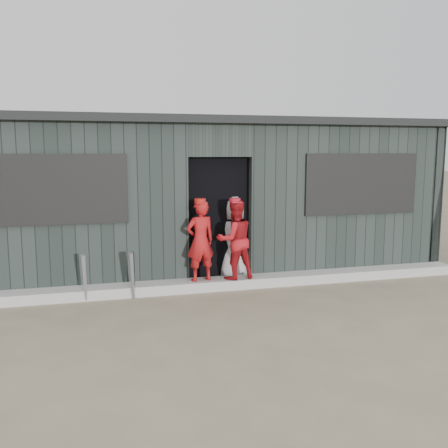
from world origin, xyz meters
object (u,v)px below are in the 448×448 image
object	(u,v)px
bat_left	(85,278)
player_grey_back	(234,240)
player_red_left	(200,241)
bat_right	(133,274)
dugout	(200,195)
bat_mid	(132,276)
player_red_right	(235,240)

from	to	relation	value
bat_left	player_grey_back	distance (m)	2.42
bat_left	player_red_left	size ratio (longest dim) A/B	0.57
bat_right	dugout	bearing A→B (deg)	52.78
bat_left	bat_mid	xyz separation A→B (m)	(0.65, -0.04, -0.00)
player_red_right	player_grey_back	xyz separation A→B (m)	(0.11, 0.43, -0.08)
bat_left	player_red_right	world-z (taller)	player_red_right
bat_left	bat_mid	size ratio (longest dim) A/B	1.00
dugout	player_red_right	bearing A→B (deg)	-84.49
player_red_left	dugout	bearing A→B (deg)	-113.68
bat_mid	dugout	world-z (taller)	dugout
bat_mid	player_red_left	world-z (taller)	player_red_left
player_red_left	player_red_right	size ratio (longest dim) A/B	1.00
bat_mid	bat_right	distance (m)	0.13
bat_left	player_red_right	bearing A→B (deg)	4.98
player_red_right	dugout	world-z (taller)	dugout
player_red_right	dugout	bearing A→B (deg)	-93.74
player_red_left	dugout	xyz separation A→B (m)	(0.37, 1.70, 0.53)
bat_right	bat_mid	bearing A→B (deg)	-98.93
player_red_left	player_red_right	bearing A→B (deg)	167.09
bat_right	player_grey_back	world-z (taller)	player_grey_back
bat_right	dugout	size ratio (longest dim) A/B	0.08
bat_right	dugout	world-z (taller)	dugout
player_red_left	dugout	world-z (taller)	dugout
player_grey_back	dugout	distance (m)	1.45
bat_left	dugout	bearing A→B (deg)	42.98
bat_mid	player_red_right	distance (m)	1.63
player_red_left	bat_right	bearing A→B (deg)	-5.17
bat_left	dugout	size ratio (longest dim) A/B	0.08
player_red_left	player_grey_back	bearing A→B (deg)	-158.59
player_red_left	bat_left	bearing A→B (deg)	-4.60
player_red_left	player_red_right	world-z (taller)	player_red_left
bat_mid	bat_right	xyz separation A→B (m)	(0.02, 0.13, -0.01)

